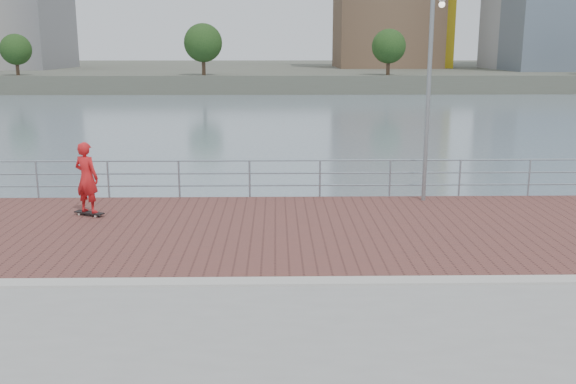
{
  "coord_description": "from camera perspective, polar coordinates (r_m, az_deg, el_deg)",
  "views": [
    {
      "loc": [
        -0.25,
        -11.32,
        4.33
      ],
      "look_at": [
        0.0,
        2.0,
        1.3
      ],
      "focal_mm": 40.0,
      "sensor_mm": 36.0,
      "label": 1
    }
  ],
  "objects": [
    {
      "name": "guardrail",
      "position": [
        18.68,
        -0.29,
        1.59
      ],
      "size": [
        39.06,
        0.06,
        1.13
      ],
      "color": "#8C9EA8",
      "rests_on": "brick_lane"
    },
    {
      "name": "water",
      "position": [
        12.97,
        0.17,
        -16.4
      ],
      "size": [
        400.0,
        400.0,
        0.0
      ],
      "primitive_type": "plane",
      "color": "slate",
      "rests_on": "ground"
    },
    {
      "name": "curb",
      "position": [
        12.11,
        0.18,
        -7.98
      ],
      "size": [
        40.0,
        0.4,
        0.06
      ],
      "primitive_type": "cube",
      "color": "#B7B5AD",
      "rests_on": "seawall"
    },
    {
      "name": "street_lamp",
      "position": [
        17.88,
        12.88,
        12.29
      ],
      "size": [
        0.44,
        1.27,
        6.0
      ],
      "color": "gray",
      "rests_on": "brick_lane"
    },
    {
      "name": "brick_lane",
      "position": [
        15.53,
        -0.11,
        -3.33
      ],
      "size": [
        40.0,
        6.8,
        0.02
      ],
      "primitive_type": "cube",
      "color": "brown",
      "rests_on": "seawall"
    },
    {
      "name": "far_shore",
      "position": [
        133.92,
        -0.98,
        10.66
      ],
      "size": [
        320.0,
        95.0,
        2.5
      ],
      "primitive_type": "cube",
      "color": "#4C5142",
      "rests_on": "ground"
    },
    {
      "name": "skateboard",
      "position": [
        17.5,
        -17.26,
        -1.78
      ],
      "size": [
        0.84,
        0.54,
        0.1
      ],
      "rotation": [
        0.0,
        0.0,
        -0.43
      ],
      "color": "black",
      "rests_on": "brick_lane"
    },
    {
      "name": "skateboarder",
      "position": [
        17.3,
        -17.46,
        1.23
      ],
      "size": [
        0.8,
        0.68,
        1.85
      ],
      "primitive_type": "imported",
      "rotation": [
        0.0,
        0.0,
        2.71
      ],
      "color": "red",
      "rests_on": "skateboard"
    },
    {
      "name": "shoreline_trees",
      "position": [
        88.36,
        -2.95,
        12.88
      ],
      "size": [
        109.7,
        5.15,
        6.86
      ],
      "color": "#473323",
      "rests_on": "far_shore"
    }
  ]
}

